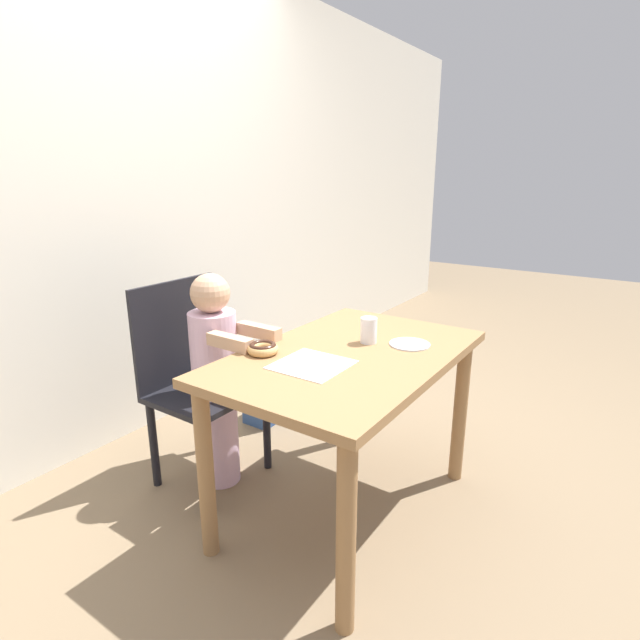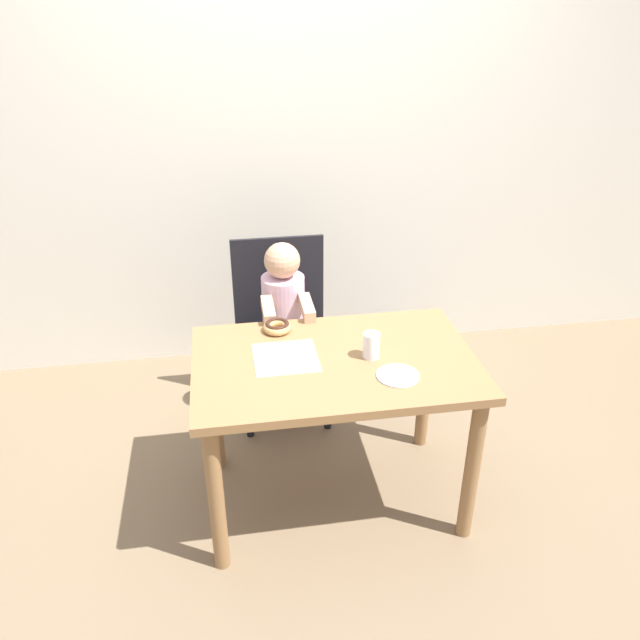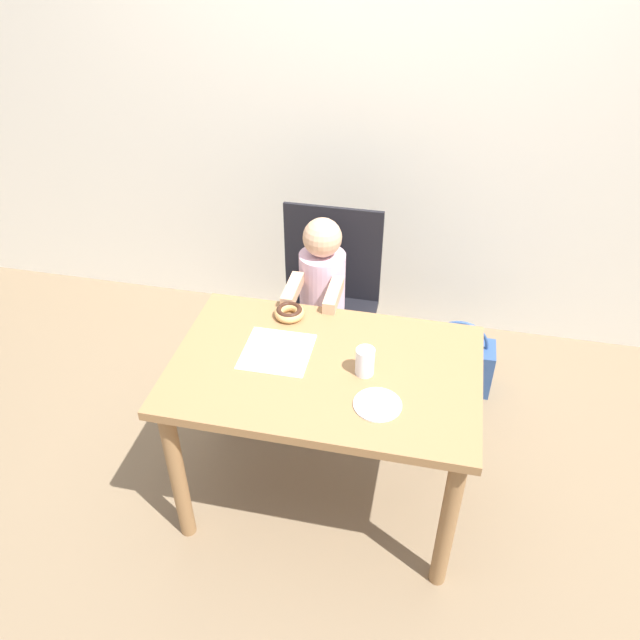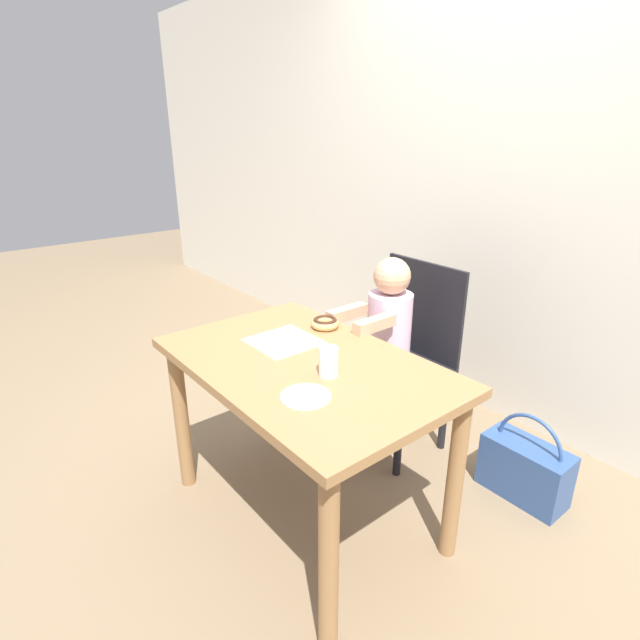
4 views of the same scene
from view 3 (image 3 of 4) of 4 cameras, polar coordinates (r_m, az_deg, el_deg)
ground_plane at (r=2.72m, az=0.38°, el=-15.48°), size 12.00×12.00×0.00m
wall_back at (r=3.11m, az=5.84°, el=19.83°), size 8.00×0.05×2.50m
dining_table at (r=2.28m, az=0.44°, el=-6.32°), size 1.09×0.70×0.70m
chair at (r=2.91m, az=0.67°, el=1.60°), size 0.46×0.39×0.90m
child_figure at (r=2.80m, az=0.17°, el=0.72°), size 0.22×0.39×0.96m
donut at (r=2.42m, az=-2.82°, el=0.74°), size 0.12×0.12×0.04m
napkin at (r=2.27m, az=-3.94°, el=-2.88°), size 0.25×0.25×0.00m
handbag at (r=3.15m, az=12.26°, el=-3.88°), size 0.36×0.17×0.39m
cup at (r=2.15m, az=4.13°, el=-3.80°), size 0.07×0.07×0.10m
plate at (r=2.07m, az=5.28°, el=-7.71°), size 0.16×0.16×0.01m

